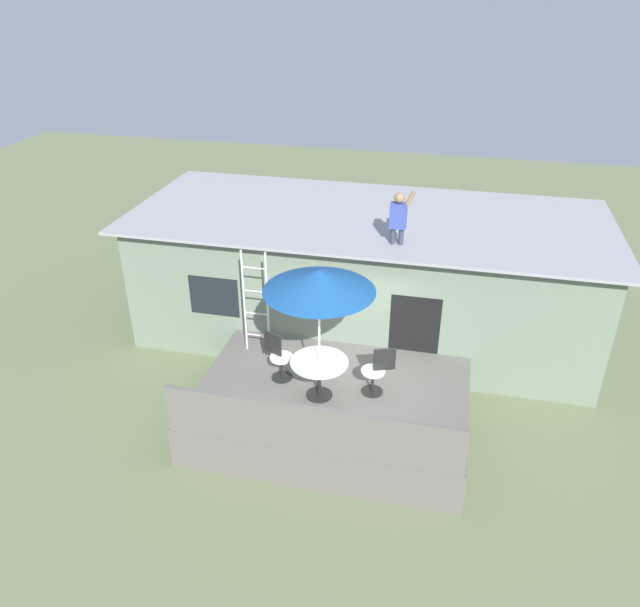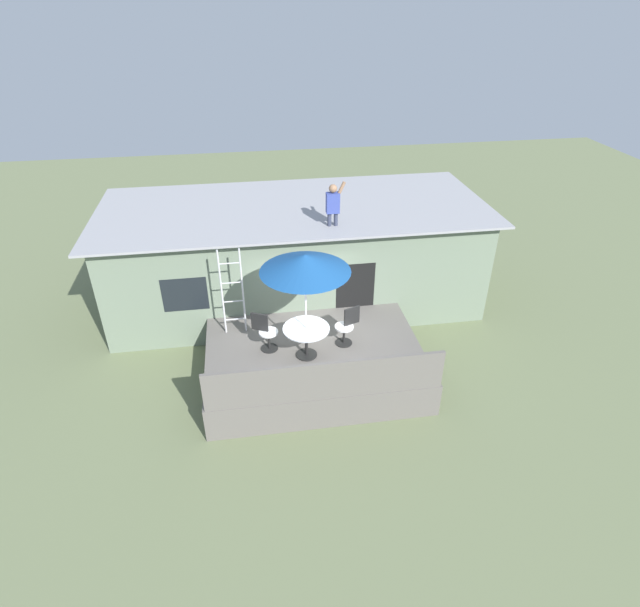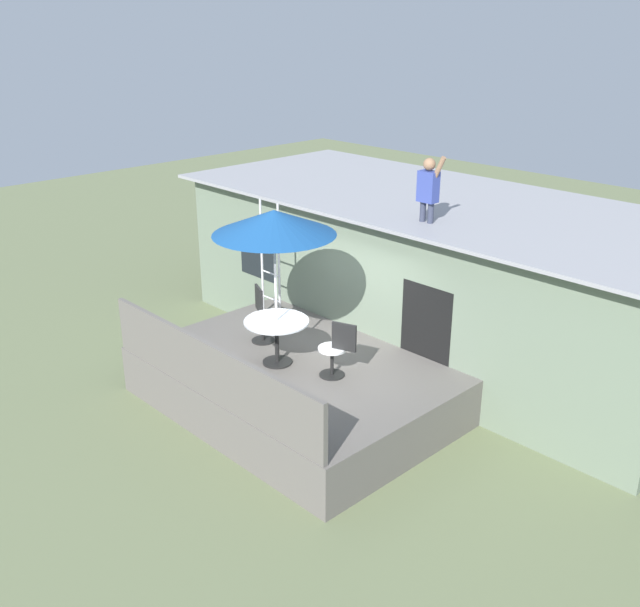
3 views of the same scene
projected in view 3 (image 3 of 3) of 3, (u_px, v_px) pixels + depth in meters
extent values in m
plane|color=#66704C|center=(299.00, 404.00, 12.09)|extent=(40.00, 40.00, 0.00)
cube|color=slate|center=(437.00, 275.00, 13.89)|extent=(10.00, 4.00, 2.83)
cube|color=#99999E|center=(441.00, 201.00, 13.35)|extent=(10.50, 4.50, 0.06)
cube|color=black|center=(259.00, 256.00, 14.51)|extent=(1.10, 0.03, 0.90)
cube|color=black|center=(425.00, 343.00, 11.86)|extent=(1.00, 0.03, 2.00)
cube|color=#605B56|center=(299.00, 383.00, 11.94)|extent=(4.96, 3.61, 0.80)
cube|color=#605B56|center=(209.00, 371.00, 10.49)|extent=(4.86, 0.08, 0.90)
cylinder|color=black|center=(277.00, 362.00, 11.74)|extent=(0.48, 0.48, 0.03)
cylinder|color=black|center=(277.00, 342.00, 11.61)|extent=(0.07, 0.07, 0.71)
cylinder|color=silver|center=(276.00, 321.00, 11.48)|extent=(1.04, 1.04, 0.03)
cylinder|color=silver|center=(276.00, 294.00, 11.30)|extent=(0.04, 0.04, 2.40)
cone|color=#194C8C|center=(274.00, 222.00, 10.88)|extent=(1.90, 1.90, 0.38)
cylinder|color=silver|center=(262.00, 257.00, 13.33)|extent=(0.04, 0.04, 2.20)
cylinder|color=silver|center=(279.00, 263.00, 13.01)|extent=(0.04, 0.04, 2.20)
cylinder|color=silver|center=(271.00, 299.00, 13.44)|extent=(0.48, 0.03, 0.03)
cylinder|color=silver|center=(271.00, 273.00, 13.26)|extent=(0.48, 0.03, 0.03)
cylinder|color=silver|center=(270.00, 247.00, 13.07)|extent=(0.48, 0.03, 0.03)
cylinder|color=silver|center=(269.00, 220.00, 12.89)|extent=(0.48, 0.03, 0.03)
cylinder|color=#33384C|center=(423.00, 211.00, 11.85)|extent=(0.10, 0.10, 0.34)
cylinder|color=#33384C|center=(431.00, 213.00, 11.75)|extent=(0.10, 0.10, 0.34)
cube|color=#384799|center=(428.00, 187.00, 11.64)|extent=(0.32, 0.20, 0.50)
sphere|color=#997051|center=(429.00, 164.00, 11.51)|extent=(0.20, 0.20, 0.20)
cylinder|color=#997051|center=(438.00, 170.00, 11.41)|extent=(0.26, 0.08, 0.44)
cylinder|color=black|center=(263.00, 340.00, 12.53)|extent=(0.40, 0.40, 0.02)
cylinder|color=black|center=(263.00, 329.00, 12.45)|extent=(0.06, 0.06, 0.44)
cylinder|color=silver|center=(262.00, 316.00, 12.37)|extent=(0.44, 0.44, 0.04)
cube|color=black|center=(259.00, 299.00, 12.45)|extent=(0.38, 0.20, 0.44)
cylinder|color=black|center=(332.00, 375.00, 11.34)|extent=(0.40, 0.40, 0.02)
cylinder|color=black|center=(332.00, 362.00, 11.25)|extent=(0.06, 0.06, 0.44)
cylinder|color=silver|center=(332.00, 349.00, 11.17)|extent=(0.44, 0.44, 0.04)
cube|color=black|center=(344.00, 337.00, 11.00)|extent=(0.39, 0.17, 0.44)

